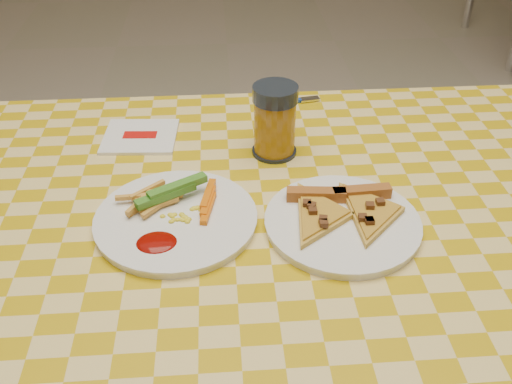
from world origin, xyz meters
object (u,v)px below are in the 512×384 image
(plate_right, at_px, (342,224))
(plate_left, at_px, (176,220))
(table, at_px, (265,253))
(drink_glass, at_px, (275,121))

(plate_right, bearing_deg, plate_left, 173.90)
(table, height_order, drink_glass, drink_glass)
(drink_glass, bearing_deg, plate_left, -131.21)
(plate_right, distance_m, drink_glass, 0.24)
(table, xyz_separation_m, drink_glass, (0.03, 0.19, 0.14))
(drink_glass, bearing_deg, table, -99.68)
(table, distance_m, plate_right, 0.14)
(table, distance_m, drink_glass, 0.24)
(plate_right, relative_size, drink_glass, 1.77)
(plate_right, xyz_separation_m, drink_glass, (-0.08, 0.22, 0.06))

